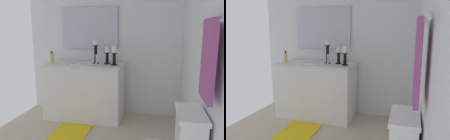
# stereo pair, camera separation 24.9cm
# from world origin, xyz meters

# --- Properties ---
(wall_back) EXTENTS (2.72, 0.04, 2.45)m
(wall_back) POSITION_xyz_m (0.00, 1.22, 1.23)
(wall_back) COLOR white
(wall_back) RESTS_ON ground
(wall_left) EXTENTS (0.04, 2.44, 2.45)m
(wall_left) POSITION_xyz_m (-1.36, 0.00, 1.23)
(wall_left) COLOR white
(wall_left) RESTS_ON ground
(vanity_cabinet) EXTENTS (0.58, 1.17, 0.82)m
(vanity_cabinet) POSITION_xyz_m (-1.03, -0.21, 0.41)
(vanity_cabinet) COLOR white
(vanity_cabinet) RESTS_ON ground
(sink_basin) EXTENTS (0.40, 0.40, 0.24)m
(sink_basin) POSITION_xyz_m (-1.03, -0.21, 0.78)
(sink_basin) COLOR white
(sink_basin) RESTS_ON vanity_cabinet
(mirror) EXTENTS (0.02, 0.90, 0.63)m
(mirror) POSITION_xyz_m (-1.31, -0.21, 1.34)
(mirror) COLOR silver
(candle_holder_tall) EXTENTS (0.09, 0.09, 0.27)m
(candle_holder_tall) POSITION_xyz_m (-0.98, 0.25, 0.96)
(candle_holder_tall) COLOR black
(candle_holder_tall) RESTS_ON vanity_cabinet
(candle_holder_short) EXTENTS (0.09, 0.09, 0.24)m
(candle_holder_short) POSITION_xyz_m (-1.08, 0.12, 0.95)
(candle_holder_short) COLOR black
(candle_holder_short) RESTS_ON vanity_cabinet
(candle_holder_mid) EXTENTS (0.09, 0.09, 0.35)m
(candle_holder_mid) POSITION_xyz_m (-1.08, -0.05, 1.01)
(candle_holder_mid) COLOR black
(candle_holder_mid) RESTS_ON vanity_cabinet
(soap_bottle) EXTENTS (0.06, 0.06, 0.18)m
(soap_bottle) POSITION_xyz_m (-0.98, -0.70, 0.90)
(soap_bottle) COLOR #E5B259
(soap_bottle) RESTS_ON vanity_cabinet
(towel_bar) EXTENTS (0.73, 0.02, 0.02)m
(towel_bar) POSITION_xyz_m (0.60, 1.16, 1.36)
(towel_bar) COLOR silver
(towel_near_vanity) EXTENTS (0.28, 0.03, 0.49)m
(towel_near_vanity) POSITION_xyz_m (0.60, 1.14, 1.13)
(towel_near_vanity) COLOR #A54C8C
(towel_near_vanity) RESTS_ON towel_bar
(bath_mat) EXTENTS (0.60, 0.44, 0.02)m
(bath_mat) POSITION_xyz_m (-0.41, -0.21, 0.01)
(bath_mat) COLOR yellow
(bath_mat) RESTS_ON ground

